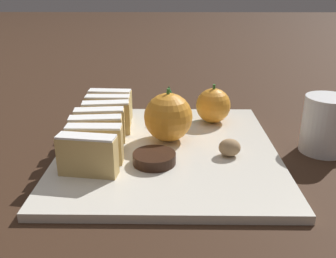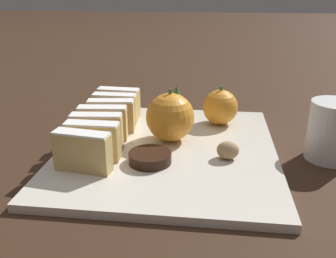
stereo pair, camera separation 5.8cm
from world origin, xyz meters
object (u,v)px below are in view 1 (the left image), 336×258
Objects in this scene: orange_far at (165,117)px; walnut at (230,148)px; orange_near at (213,106)px; coffee_mug at (327,125)px; chocolate_cookie at (154,158)px.

orange_far reaches higher than walnut.
coffee_mug is (0.17, -0.10, 0.00)m from orange_near.
chocolate_cookie is (-0.01, -0.09, -0.03)m from orange_far.
walnut reaches higher than chocolate_cookie.
chocolate_cookie is at bearing -99.40° from orange_far.
orange_far is 0.12m from walnut.
orange_near is at bearing 44.90° from orange_far.
orange_near is 0.82× the size of orange_far.
coffee_mug is (0.26, -0.02, -0.01)m from orange_far.
walnut is at bearing -31.86° from orange_far.
coffee_mug is at bearing 14.78° from chocolate_cookie.
orange_far is 0.84× the size of coffee_mug.
orange_far is 2.65× the size of walnut.
orange_far is (-0.09, -0.09, 0.01)m from orange_near.
orange_near is 0.20m from coffee_mug.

